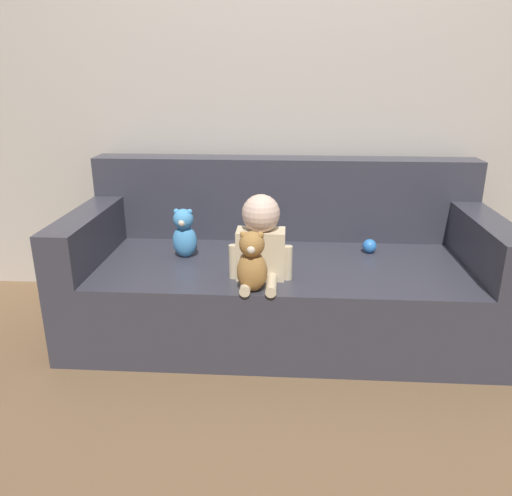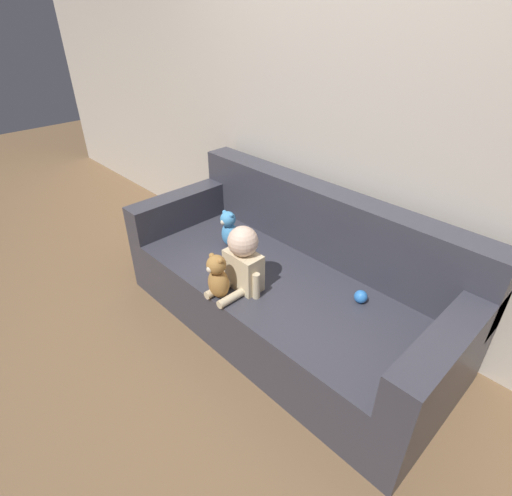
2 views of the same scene
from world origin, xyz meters
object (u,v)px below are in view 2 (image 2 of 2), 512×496
Objects in this scene: couch at (290,285)px; plush_toy_side at (229,229)px; person_baby at (242,261)px; toy_ball at (361,297)px; teddy_bear_brown at (218,277)px.

couch reaches higher than plush_toy_side.
toy_ball is (0.54, 0.37, -0.14)m from person_baby.
couch is at bearing 8.11° from plush_toy_side.
teddy_bear_brown is 1.06× the size of plush_toy_side.
plush_toy_side is at bearing 133.02° from teddy_bear_brown.
person_baby is 1.43× the size of teddy_bear_brown.
couch is 0.53m from teddy_bear_brown.
teddy_bear_brown is at bearing -46.98° from plush_toy_side.
teddy_bear_brown is 3.73× the size of toy_ball.
toy_ball is at bearing 42.40° from teddy_bear_brown.
toy_ball is (0.45, 0.06, 0.14)m from couch.
teddy_bear_brown is 0.78m from toy_ball.
plush_toy_side is at bearing -171.89° from couch.
person_baby is at bearing 79.67° from teddy_bear_brown.
toy_ball is at bearing 7.30° from couch.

